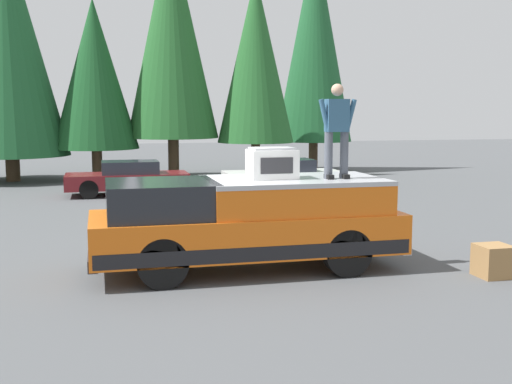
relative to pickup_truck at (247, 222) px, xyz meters
The scene contains 12 objects.
ground_plane 1.08m from the pickup_truck, 52.81° to the left, with size 90.00×90.00×0.00m, color #4C4F51.
pickup_truck is the anchor object (origin of this frame).
compressor_unit 1.15m from the pickup_truck, 87.56° to the right, with size 0.65×0.84×0.56m.
person_on_truck_bed 2.33m from the pickup_truck, 99.02° to the right, with size 0.29×0.72×1.69m.
parked_car_white 11.17m from the pickup_truck, 19.66° to the right, with size 1.64×4.10×1.16m.
parked_car_maroon 11.15m from the pickup_truck, ahead, with size 1.64×4.10×1.16m.
wooden_crate 4.35m from the pickup_truck, 110.46° to the right, with size 0.56×0.56×0.56m, color olive.
conifer_far_left 20.14m from the pickup_truck, 22.46° to the right, with size 3.59×3.59×10.90m.
conifer_left 16.78m from the pickup_truck, 14.39° to the right, with size 3.27×3.27×8.59m.
conifer_center_left 17.21m from the pickup_truck, ahead, with size 3.86×3.86×10.54m.
conifer_center_right 16.79m from the pickup_truck, ahead, with size 3.49×3.49×7.38m.
conifer_right 18.22m from the pickup_truck, 19.85° to the left, with size 4.64×4.64×10.27m.
Camera 1 is at (-11.41, 2.04, 2.87)m, focal length 44.83 mm.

